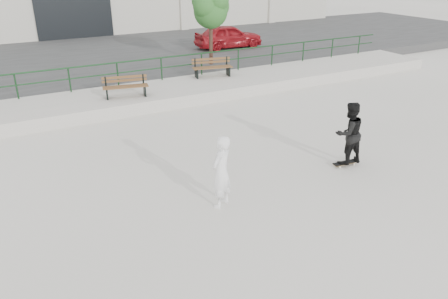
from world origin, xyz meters
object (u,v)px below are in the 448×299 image
tree (211,7)px  bench_right (212,67)px  bench_left (125,87)px  skateboard (345,163)px  standing_skater (349,133)px  seated_skater (221,172)px  red_car (228,36)px

tree → bench_right: bearing=-116.8°
bench_right → bench_left: bearing=-153.3°
skateboard → bench_left: bearing=120.5°
tree → standing_skater: size_ratio=2.05×
bench_left → skateboard: bearing=-52.0°
bench_right → seated_skater: seated_skater is taller
bench_right → skateboard: bearing=-80.9°
red_car → tree: bearing=142.9°
bench_left → standing_skater: 9.12m
bench_right → standing_skater: (-0.48, -9.37, 0.09)m
bench_right → skateboard: size_ratio=2.40×
red_car → standing_skater: standing_skater is taller
skateboard → seated_skater: seated_skater is taller
bench_left → standing_skater: bearing=-52.0°
bench_right → standing_skater: 9.38m
seated_skater → skateboard: bearing=152.2°
bench_left → red_car: 10.97m
standing_skater → seated_skater: (-4.27, -0.22, -0.10)m
red_car → skateboard: red_car is taller
red_car → standing_skater: size_ratio=2.24×
tree → red_car: bearing=49.2°
red_car → bench_left: bearing=132.5°
tree → seated_skater: size_ratio=2.05×
tree → skateboard: tree is taller
tree → skateboard: 12.25m
red_car → standing_skater: bearing=166.9°
bench_left → seated_skater: (-0.26, -8.42, 0.01)m
bench_left → tree: size_ratio=0.49×
bench_left → red_car: (8.55, 6.86, 0.30)m
tree → skateboard: bearing=-98.0°
bench_left → tree: (5.65, 3.51, 2.41)m
bench_left → skateboard: (4.00, -8.19, -0.83)m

